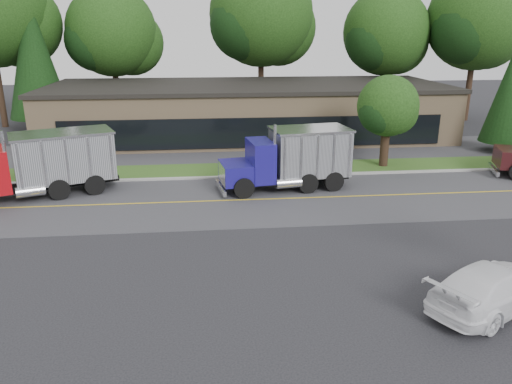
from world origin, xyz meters
The scene contains 17 objects.
ground centered at (0.00, 0.00, 0.00)m, with size 140.00×140.00×0.00m, color #333338.
road centered at (0.00, 9.00, 0.00)m, with size 60.00×8.00×0.02m, color #4F4F54.
center_line centered at (0.00, 9.00, 0.00)m, with size 60.00×0.12×0.01m, color gold.
curb centered at (0.00, 13.20, 0.00)m, with size 60.00×0.30×0.12m, color #9E9E99.
grass_verge centered at (0.00, 15.00, 0.00)m, with size 60.00×3.40×0.03m, color #335A1E.
far_parking centered at (0.00, 20.00, 0.00)m, with size 60.00×7.00×0.02m, color #4F4F54.
strip_mall centered at (2.00, 26.00, 2.00)m, with size 32.00×12.00×4.00m, color tan.
tree_far_b centered at (-9.87, 34.11, 8.01)m, with size 8.80×8.28×12.55m.
tree_far_c centered at (4.16, 34.12, 9.48)m, with size 10.41×9.80×14.85m.
tree_far_d centered at (16.13, 33.10, 7.92)m, with size 8.70×8.19×12.41m.
tree_far_e centered at (24.15, 31.12, 9.01)m, with size 9.90×9.32×14.12m.
evergreen_left centered at (-16.00, 30.00, 6.43)m, with size 5.15×5.15×11.70m.
evergreen_right centered at (20.00, 18.00, 4.22)m, with size 3.38×3.38×7.68m.
tree_verge centered at (10.06, 15.05, 3.75)m, with size 4.13×3.89×5.90m.
dump_truck_red centered at (-10.41, 10.92, 1.81)m, with size 9.01×5.46×3.36m.
dump_truck_blue centered at (3.18, 10.90, 1.80)m, with size 7.45×3.58×3.36m.
rally_car centered at (7.41, -2.44, 0.74)m, with size 2.08×5.12×1.48m, color white.
Camera 1 is at (-1.61, -15.81, 8.60)m, focal length 35.00 mm.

